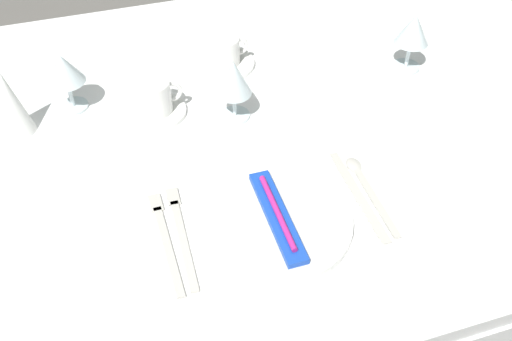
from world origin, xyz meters
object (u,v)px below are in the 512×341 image
at_px(spoon_soup, 366,185).
at_px(coffee_cup_left, 224,50).
at_px(wine_glass_left, 413,32).
at_px(napkin_folded, 10,102).
at_px(fork_inner, 165,238).
at_px(dinner_knife, 359,197).
at_px(fork_outer, 181,232).
at_px(toothbrush_package, 277,216).
at_px(wine_glass_centre, 64,71).
at_px(coffee_cup_right, 154,96).
at_px(wine_glass_right, 234,80).
at_px(dinner_plate, 277,222).

bearing_deg(spoon_soup, coffee_cup_left, 107.62).
relative_size(wine_glass_left, napkin_folded, 0.92).
height_order(fork_inner, spoon_soup, spoon_soup).
distance_m(dinner_knife, napkin_folded, 0.69).
distance_m(fork_outer, spoon_soup, 0.35).
bearing_deg(toothbrush_package, wine_glass_centre, 124.81).
bearing_deg(fork_outer, wine_glass_centre, 109.60).
xyz_separation_m(coffee_cup_right, napkin_folded, (-0.27, 0.03, 0.03)).
height_order(fork_outer, coffee_cup_left, coffee_cup_left).
bearing_deg(toothbrush_package, fork_inner, 171.34).
bearing_deg(wine_glass_right, napkin_folded, 168.51).
xyz_separation_m(fork_outer, wine_glass_left, (0.60, 0.33, 0.09)).
height_order(coffee_cup_right, wine_glass_left, wine_glass_left).
bearing_deg(fork_outer, wine_glass_left, 28.65).
relative_size(toothbrush_package, coffee_cup_left, 2.20).
bearing_deg(wine_glass_centre, dinner_plate, -55.19).
distance_m(coffee_cup_left, wine_glass_left, 0.42).
bearing_deg(spoon_soup, wine_glass_right, 123.08).
xyz_separation_m(coffee_cup_left, wine_glass_centre, (-0.35, -0.05, 0.05)).
distance_m(fork_outer, dinner_knife, 0.32).
xyz_separation_m(dinner_plate, spoon_soup, (0.19, 0.04, -0.01)).
xyz_separation_m(fork_inner, dinner_knife, (0.35, -0.01, 0.00)).
bearing_deg(spoon_soup, napkin_folded, 149.54).
bearing_deg(wine_glass_right, spoon_soup, -56.92).
xyz_separation_m(dinner_knife, wine_glass_centre, (-0.47, 0.42, 0.09)).
distance_m(fork_outer, wine_glass_left, 0.68).
bearing_deg(dinner_knife, napkin_folded, 146.79).
distance_m(wine_glass_centre, napkin_folded, 0.12).
bearing_deg(coffee_cup_left, fork_inner, -116.42).
distance_m(dinner_plate, coffee_cup_right, 0.39).
bearing_deg(wine_glass_left, napkin_folded, 177.72).
bearing_deg(napkin_folded, dinner_plate, -43.45).
distance_m(wine_glass_right, napkin_folded, 0.44).
height_order(toothbrush_package, coffee_cup_left, coffee_cup_left).
bearing_deg(wine_glass_right, fork_inner, -126.02).
bearing_deg(coffee_cup_left, dinner_plate, -94.87).
bearing_deg(toothbrush_package, spoon_soup, 11.93).
height_order(spoon_soup, coffee_cup_left, coffee_cup_left).
height_order(fork_inner, wine_glass_left, wine_glass_left).
bearing_deg(fork_inner, dinner_knife, -2.17).
xyz_separation_m(dinner_plate, wine_glass_right, (0.01, 0.31, 0.08)).
height_order(fork_inner, dinner_knife, same).
relative_size(coffee_cup_right, wine_glass_right, 0.72).
height_order(wine_glass_left, napkin_folded, napkin_folded).
height_order(wine_glass_centre, napkin_folded, napkin_folded).
bearing_deg(spoon_soup, wine_glass_centre, 140.89).
xyz_separation_m(toothbrush_package, dinner_knife, (0.16, 0.02, -0.02)).
bearing_deg(wine_glass_centre, fork_outer, -70.40).
xyz_separation_m(dinner_plate, napkin_folded, (-0.41, 0.39, 0.06)).
relative_size(dinner_plate, dinner_knife, 1.11).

